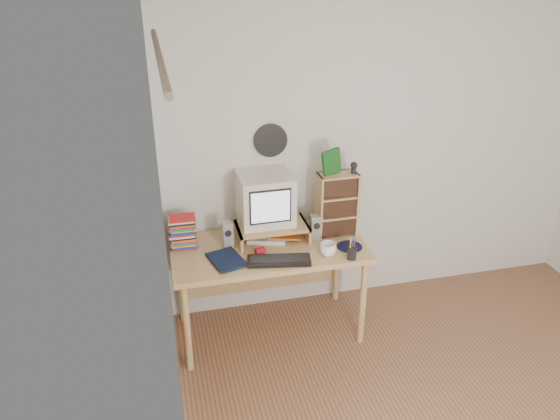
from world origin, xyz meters
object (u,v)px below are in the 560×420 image
diary (212,262)px  dvd_stack (183,231)px  keyboard (279,261)px  cd_rack (337,204)px  desk (267,258)px  crt_monitor (266,200)px  mug (328,249)px

diary → dvd_stack: bearing=103.7°
keyboard → diary: 0.45m
cd_rack → diary: cd_rack is taller
keyboard → desk: bearing=104.7°
keyboard → dvd_stack: 0.73m
desk → cd_rack: (0.53, 0.01, 0.38)m
dvd_stack → cd_rack: cd_rack is taller
crt_monitor → keyboard: bearing=-90.1°
diary → mug: bearing=-19.2°
desk → cd_rack: size_ratio=2.88×
cd_rack → diary: size_ratio=1.93×
keyboard → mug: size_ratio=3.71×
keyboard → dvd_stack: dvd_stack is taller
mug → diary: 0.81m
mug → diary: mug is taller
keyboard → mug: mug is taller
crt_monitor → diary: 0.61m
desk → dvd_stack: 0.66m
cd_rack → mug: bearing=-118.9°
dvd_stack → mug: dvd_stack is taller
crt_monitor → cd_rack: 0.52m
desk → diary: diary is taller
keyboard → diary: bearing=-178.6°
diary → keyboard: bearing=-24.4°
keyboard → diary: size_ratio=1.72×
keyboard → dvd_stack: (-0.62, 0.38, 0.11)m
crt_monitor → cd_rack: bearing=-9.1°
crt_monitor → keyboard: (0.00, -0.38, -0.29)m
dvd_stack → crt_monitor: bearing=1.4°
crt_monitor → diary: crt_monitor is taller
crt_monitor → diary: bearing=-145.5°
cd_rack → diary: bearing=-167.0°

